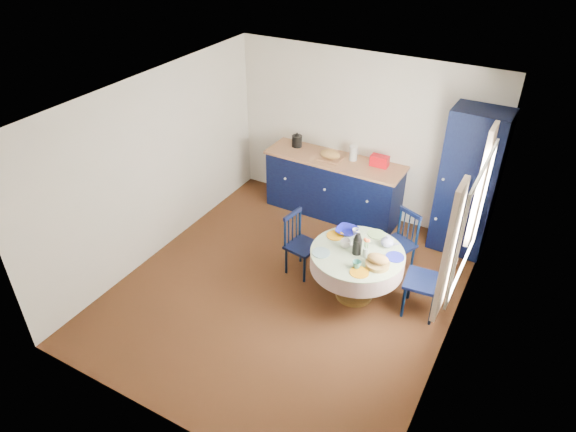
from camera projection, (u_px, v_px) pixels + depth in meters
name	position (u px, v px, depth m)	size (l,w,h in m)	color
floor	(287.00, 289.00, 6.62)	(4.50, 4.50, 0.00)	black
ceiling	(287.00, 103.00, 5.26)	(4.50, 4.50, 0.00)	white
wall_back	(361.00, 136.00, 7.59)	(4.00, 0.02, 2.50)	silver
wall_left	(155.00, 167.00, 6.75)	(0.02, 4.50, 2.50)	silver
wall_right	(462.00, 258.00, 5.12)	(0.02, 4.50, 2.50)	silver
window	(469.00, 219.00, 5.21)	(0.10, 1.74, 1.45)	white
kitchen_counter	(334.00, 185.00, 7.90)	(2.13, 0.69, 1.19)	black
pantry_cabinet	(469.00, 183.00, 6.84)	(0.74, 0.54, 2.07)	black
dining_table	(358.00, 260.00, 6.20)	(1.14, 1.14, 0.96)	brown
chair_left	(300.00, 243.00, 6.70)	(0.43, 0.44, 0.87)	black
chair_far	(400.00, 242.00, 6.73)	(0.50, 0.50, 0.87)	black
chair_right	(427.00, 280.00, 5.99)	(0.46, 0.47, 0.98)	black
mug_a	(346.00, 244.00, 6.19)	(0.13, 0.13, 0.10)	silver
mug_b	(357.00, 265.00, 5.86)	(0.10, 0.10, 0.10)	#35746D
mug_c	(386.00, 243.00, 6.22)	(0.11, 0.11, 0.09)	black
mug_d	(356.00, 232.00, 6.42)	(0.09, 0.09, 0.08)	silver
cobalt_bowl	(347.00, 231.00, 6.45)	(0.27, 0.27, 0.07)	#0A0C70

